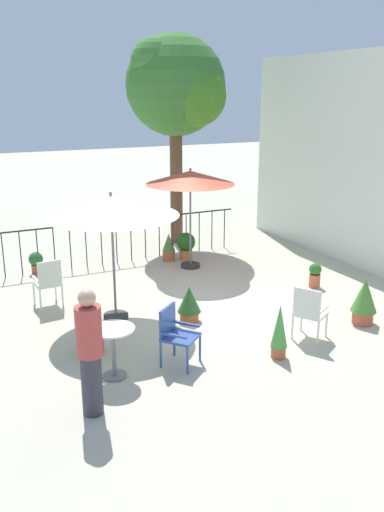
{
  "coord_description": "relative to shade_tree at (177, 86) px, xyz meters",
  "views": [
    {
      "loc": [
        8.36,
        -3.98,
        3.84
      ],
      "look_at": [
        0.0,
        0.13,
        1.03
      ],
      "focal_mm": 37.84,
      "sensor_mm": 36.0,
      "label": 1
    }
  ],
  "objects": [
    {
      "name": "patio_umbrella_0",
      "position": [
        2.14,
        -0.69,
        -1.98
      ],
      "size": [
        1.98,
        1.98,
        2.28
      ],
      "color": "#2D2D2D",
      "rests_on": "ground"
    },
    {
      "name": "standing_person",
      "position": [
        6.93,
        -4.38,
        -3.17
      ],
      "size": [
        0.44,
        0.44,
        1.65
      ],
      "color": "#33333D",
      "rests_on": "ground"
    },
    {
      "name": "shade_tree",
      "position": [
        0.0,
        0.0,
        0.0
      ],
      "size": [
        2.62,
        2.5,
        5.29
      ],
      "color": "brown",
      "rests_on": "ground"
    },
    {
      "name": "potted_plant_7",
      "position": [
        1.57,
        -0.52,
        -3.64
      ],
      "size": [
        0.45,
        0.45,
        0.67
      ],
      "color": "#BE6F40",
      "rests_on": "ground"
    },
    {
      "name": "patio_chair_2",
      "position": [
        6.21,
        -2.91,
        -3.51
      ],
      "size": [
        0.66,
        0.66,
        0.88
      ],
      "color": "#325098",
      "rests_on": "ground"
    },
    {
      "name": "cafe_table_0",
      "position": [
        6.19,
        -3.85,
        -3.51
      ],
      "size": [
        0.62,
        0.62,
        0.75
      ],
      "color": "white",
      "rests_on": "ground"
    },
    {
      "name": "potted_plant_8",
      "position": [
        4.47,
        1.04,
        -3.75
      ],
      "size": [
        0.25,
        0.25,
        0.51
      ],
      "color": "#D0623E",
      "rests_on": "ground"
    },
    {
      "name": "patio_chair_1",
      "position": [
        3.17,
        -4.11,
        -3.49
      ],
      "size": [
        0.5,
        0.49,
        0.93
      ],
      "color": "silver",
      "rests_on": "ground"
    },
    {
      "name": "potted_plant_3",
      "position": [
        5.33,
        -3.9,
        -3.7
      ],
      "size": [
        0.42,
        0.42,
        0.59
      ],
      "color": "#B04933",
      "rests_on": "ground"
    },
    {
      "name": "potted_plant_2",
      "position": [
        1.02,
        -3.95,
        -3.75
      ],
      "size": [
        0.31,
        0.31,
        0.49
      ],
      "color": "#BF5436",
      "rests_on": "ground"
    },
    {
      "name": "potted_plant_0",
      "position": [
        1.45,
        -0.92,
        -3.69
      ],
      "size": [
        0.3,
        0.3,
        0.66
      ],
      "color": "#AB5634",
      "rests_on": "ground"
    },
    {
      "name": "potted_plant_4",
      "position": [
        6.32,
        0.61,
        -3.58
      ],
      "size": [
        0.45,
        0.45,
        0.82
      ],
      "color": "#BF543F",
      "rests_on": "ground"
    },
    {
      "name": "potted_plant_6",
      "position": [
        6.72,
        -1.44,
        -3.58
      ],
      "size": [
        0.26,
        0.26,
        0.85
      ],
      "color": "#B25A35",
      "rests_on": "ground"
    },
    {
      "name": "terrace_railing",
      "position": [
        1.03,
        -1.9,
        -3.34
      ],
      "size": [
        0.03,
        5.83,
        1.01
      ],
      "color": "black",
      "rests_on": "ground"
    },
    {
      "name": "patio_chair_0",
      "position": [
        6.42,
        -0.66,
        -3.51
      ],
      "size": [
        0.62,
        0.61,
        0.91
      ],
      "color": "white",
      "rests_on": "ground"
    },
    {
      "name": "ground_plane",
      "position": [
        4.43,
        -1.9,
        -4.02
      ],
      "size": [
        60.0,
        60.0,
        0.0
      ],
      "primitive_type": "plane",
      "color": "#BDB79E"
    },
    {
      "name": "patio_umbrella_1",
      "position": [
        4.22,
        -3.18,
        -1.99
      ],
      "size": [
        2.3,
        2.3,
        2.28
      ],
      "color": "#2D2D2D",
      "rests_on": "ground"
    },
    {
      "name": "potted_plant_5",
      "position": [
        4.9,
        -2.05,
        -3.68
      ],
      "size": [
        0.42,
        0.42,
        0.64
      ],
      "color": "#BD5D2E",
      "rests_on": "ground"
    }
  ]
}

